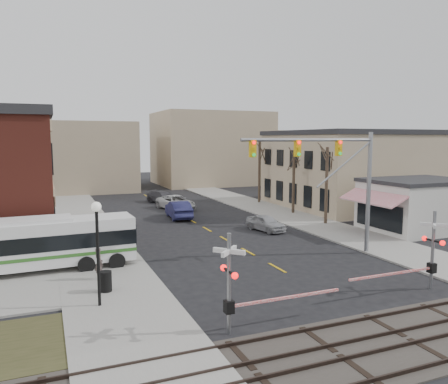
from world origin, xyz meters
The scene contains 22 objects.
ground centered at (0.00, 0.00, 0.00)m, with size 160.00×160.00×0.00m, color black.
sidewalk_west centered at (-9.50, 20.00, 0.06)m, with size 5.00×60.00×0.12m, color gray.
sidewalk_east centered at (9.50, 20.00, 0.06)m, with size 5.00×60.00×0.12m, color gray.
ballast_strip centered at (0.00, -8.00, 0.03)m, with size 160.00×5.00×0.06m, color #332D28.
rail_tracks centered at (0.00, -8.00, 0.12)m, with size 160.00×3.91×0.14m.
tan_building centered at (22.00, 20.00, 4.26)m, with size 20.30×15.30×8.50m.
awning_shop centered at (15.97, 7.00, 2.16)m, with size 9.74×6.20×4.30m.
tree_east_a centered at (10.50, 12.00, 3.50)m, with size 0.28×0.28×6.75m.
tree_east_b centered at (10.80, 18.00, 3.27)m, with size 0.28×0.28×6.30m.
tree_east_c centered at (11.00, 26.00, 3.72)m, with size 0.28×0.28×7.20m.
transit_bus centered at (-13.39, 6.41, 1.68)m, with size 11.58×2.93×2.96m.
traffic_signal_mast centered at (4.59, 2.78, 5.71)m, with size 9.39×0.30×8.00m.
rr_crossing_west centered at (-5.64, -5.00, 1.97)m, with size 5.60×1.36×4.00m.
rr_crossing_east centered at (4.97, -4.15, 1.97)m, with size 5.60×1.36×4.00m.
street_lamp centered at (-10.40, -0.35, 3.45)m, with size 0.44×0.44×4.70m.
trash_bin centered at (-9.90, 1.42, 0.62)m, with size 0.60×0.60×1.00m, color black.
car_a centered at (4.31, 11.61, 0.66)m, with size 1.57×3.90×1.33m, color #999A9E.
car_b centered at (-0.70, 20.02, 0.84)m, with size 1.77×5.07×1.67m, color #1B1C45.
car_c centered at (0.53, 25.22, 0.76)m, with size 2.52×5.47×1.52m, color #BCBCBC.
car_d centered at (0.44, 30.42, 0.70)m, with size 1.97×4.84×1.40m, color #3E3D42.
pedestrian_near centered at (-9.97, 3.53, 0.98)m, with size 0.62×0.41×1.71m, color #534543.
pedestrian_far centered at (-10.21, 6.75, 1.08)m, with size 0.94×0.73×1.92m, color #353D5D.
Camera 1 is at (-12.41, -19.91, 7.53)m, focal length 35.00 mm.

